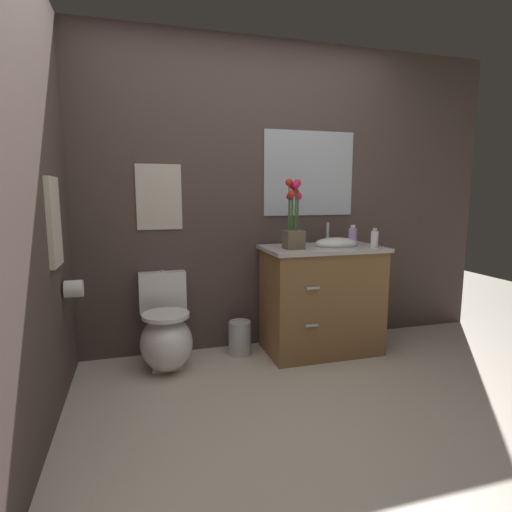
% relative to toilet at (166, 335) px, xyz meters
% --- Properties ---
extents(ground_plane, '(8.82, 8.82, 0.00)m').
position_rel_toilet_xyz_m(ground_plane, '(0.67, -1.15, -0.24)').
color(ground_plane, beige).
extents(wall_back, '(4.11, 0.05, 2.50)m').
position_rel_toilet_xyz_m(wall_back, '(0.87, 0.30, 1.01)').
color(wall_back, '#4C3D38').
rests_on(wall_back, ground_plane).
extents(wall_left, '(0.05, 4.00, 2.50)m').
position_rel_toilet_xyz_m(wall_left, '(-0.67, -0.73, 1.01)').
color(wall_left, '#4C3D38').
rests_on(wall_left, ground_plane).
extents(toilet, '(0.38, 0.59, 0.69)m').
position_rel_toilet_xyz_m(toilet, '(0.00, 0.00, 0.00)').
color(toilet, white).
rests_on(toilet, ground_plane).
extents(vanity_cabinet, '(0.94, 0.56, 1.05)m').
position_rel_toilet_xyz_m(vanity_cabinet, '(1.25, -0.03, 0.20)').
color(vanity_cabinet, brown).
rests_on(vanity_cabinet, ground_plane).
extents(flower_vase, '(0.14, 0.14, 0.53)m').
position_rel_toilet_xyz_m(flower_vase, '(0.97, -0.08, 0.82)').
color(flower_vase, brown).
rests_on(flower_vase, vanity_cabinet).
extents(soap_bottle, '(0.07, 0.07, 0.17)m').
position_rel_toilet_xyz_m(soap_bottle, '(1.51, -0.03, 0.70)').
color(soap_bottle, '#B28CBF').
rests_on(soap_bottle, vanity_cabinet).
extents(lotion_bottle, '(0.06, 0.06, 0.15)m').
position_rel_toilet_xyz_m(lotion_bottle, '(1.62, -0.18, 0.69)').
color(lotion_bottle, white).
rests_on(lotion_bottle, vanity_cabinet).
extents(trash_bin, '(0.18, 0.18, 0.27)m').
position_rel_toilet_xyz_m(trash_bin, '(0.59, 0.08, -0.11)').
color(trash_bin, '#B7B7BC').
rests_on(trash_bin, ground_plane).
extents(wall_poster, '(0.34, 0.01, 0.50)m').
position_rel_toilet_xyz_m(wall_poster, '(0.00, 0.27, 1.01)').
color(wall_poster, beige).
extents(wall_mirror, '(0.80, 0.01, 0.70)m').
position_rel_toilet_xyz_m(wall_mirror, '(1.24, 0.27, 1.21)').
color(wall_mirror, '#B2BCC6').
extents(hanging_towel, '(0.03, 0.28, 0.52)m').
position_rel_toilet_xyz_m(hanging_towel, '(-0.63, -0.38, 0.88)').
color(hanging_towel, beige).
extents(toilet_paper_roll, '(0.11, 0.11, 0.11)m').
position_rel_toilet_xyz_m(toilet_paper_roll, '(-0.58, -0.20, 0.44)').
color(toilet_paper_roll, white).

